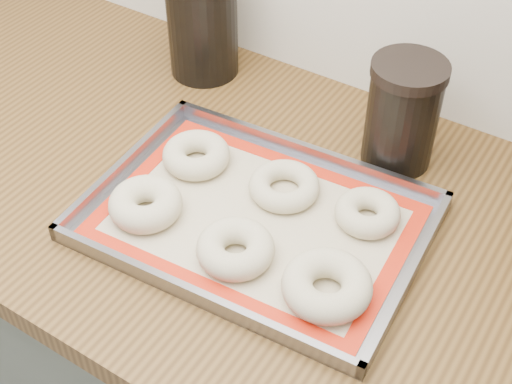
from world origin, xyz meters
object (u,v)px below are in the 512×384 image
Objects in this scene: baking_tray at (256,219)px; bagel_front_mid at (235,249)px; bagel_front_left at (145,204)px; bagel_front_right at (327,285)px; bagel_back_right at (368,213)px; bagel_back_left at (196,155)px; canister_mid at (403,114)px; bagel_back_mid at (284,186)px; canister_left at (202,19)px.

bagel_front_mid is (0.01, -0.07, 0.02)m from baking_tray.
bagel_front_left is 0.28m from bagel_front_right.
bagel_back_right reaches higher than baking_tray.
bagel_front_right is at bearing -23.54° from baking_tray.
bagel_front_mid is 0.20m from bagel_back_left.
bagel_back_mid is at bearing -121.45° from canister_mid.
canister_left is at bearing 174.06° from canister_mid.
bagel_front_right is 1.26× the size of bagel_back_right.
bagel_front_right is 0.31m from bagel_back_left.
bagel_back_left is 0.60× the size of canister_mid.
bagel_back_left is 0.31m from canister_mid.
bagel_back_mid is at bearing 5.74° from bagel_back_left.
bagel_front_mid reaches higher than bagel_back_right.
bagel_front_mid is at bearing -49.25° from canister_left.
canister_left is (-0.28, 0.27, 0.09)m from baking_tray.
baking_tray is 4.17× the size of bagel_front_right.
canister_left is at bearing 112.99° from bagel_front_left.
bagel_front_right is 0.19m from bagel_back_mid.
bagel_front_left reaches higher than baking_tray.
bagel_front_mid is 1.14× the size of bagel_back_right.
bagel_back_left is at bearing -57.05° from canister_left.
bagel_back_left is (-0.00, 0.13, -0.00)m from bagel_front_left.
canister_left reaches higher than bagel_front_left.
bagel_front_left is 1.00× the size of bagel_front_mid.
canister_left is at bearing 141.89° from bagel_front_right.
baking_tray is 5.25× the size of bagel_back_right.
baking_tray is at bearing -94.11° from bagel_back_mid.
bagel_back_left is at bearing -173.82° from bagel_back_right.
bagel_back_mid is at bearing 44.57° from bagel_front_left.
bagel_back_right is 0.45× the size of canister_left.
canister_mid is at bearing 58.55° from bagel_back_mid.
bagel_front_right reaches higher than bagel_back_right.
bagel_front_left reaches higher than bagel_back_right.
bagel_front_left and bagel_front_right have the same top height.
canister_mid reaches higher than bagel_back_mid.
canister_left is (-0.14, 0.22, 0.08)m from bagel_back_left.
bagel_front_right is 0.31m from canister_mid.
bagel_back_left is 1.12× the size of bagel_back_right.
bagel_front_left reaches higher than bagel_back_mid.
bagel_back_right is (0.12, 0.16, -0.00)m from bagel_front_mid.
bagel_back_mid is 0.60× the size of canister_mid.
canister_left is at bearing 130.75° from bagel_front_mid.
bagel_back_right is at bearing 6.69° from bagel_back_mid.
bagel_front_left is (-0.14, -0.07, 0.02)m from baking_tray.
bagel_back_right is 0.53× the size of canister_mid.
bagel_back_mid is (-0.01, 0.14, -0.00)m from bagel_front_mid.
bagel_front_right is at bearing 4.13° from bagel_front_mid.
bagel_front_left is 1.01× the size of bagel_back_left.
bagel_front_mid is (0.15, -0.00, -0.00)m from bagel_front_left.
bagel_front_left is 0.51× the size of canister_left.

